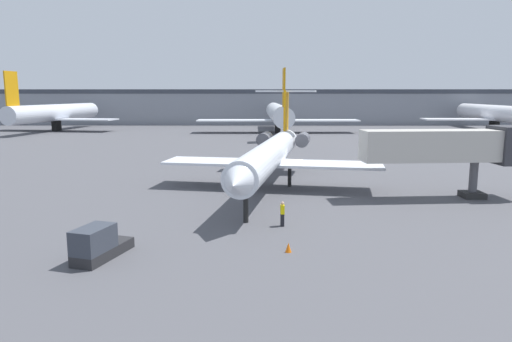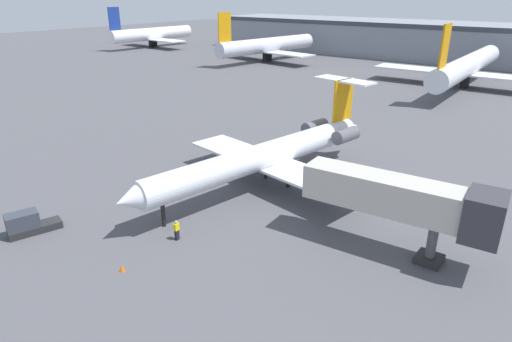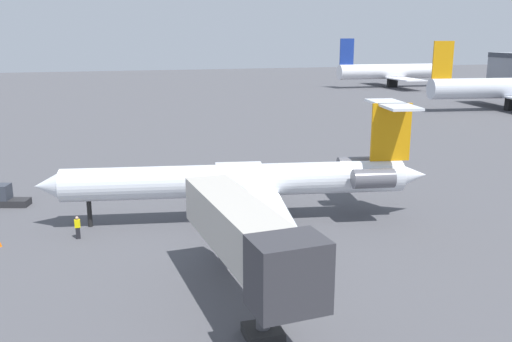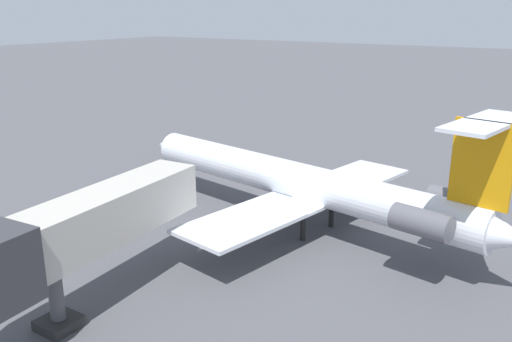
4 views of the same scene
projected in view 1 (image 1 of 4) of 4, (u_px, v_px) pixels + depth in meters
The scene contains 10 objects.
ground_plane at pixel (289, 187), 45.20m from camera, with size 400.00×400.00×0.10m, color #4C4C51.
regional_jet at pixel (272, 152), 43.97m from camera, with size 20.89×30.74×9.21m.
jet_bridge at pixel (454, 147), 39.45m from camera, with size 13.98×3.98×6.13m.
ground_crew_marshaller at pixel (282, 214), 31.52m from camera, with size 0.28×0.41×1.69m.
baggage_tug_lead at pixel (98, 245), 25.12m from camera, with size 2.49×4.23×1.90m.
traffic_cone_near at pixel (288, 247), 26.40m from camera, with size 0.36×0.36×0.55m.
terminal_building at pixel (269, 106), 142.78m from camera, with size 172.00×23.25×10.01m.
parked_airliner_west_mid at pixel (55, 113), 110.89m from camera, with size 29.55×34.74×13.33m.
parked_airliner_centre at pixel (278, 114), 105.99m from camera, with size 36.63×43.56×13.43m.
parked_airliner_east_mid at pixel (496, 114), 109.98m from camera, with size 33.26×39.42×13.17m.
Camera 1 is at (-2.85, -44.36, 8.85)m, focal length 32.87 mm.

